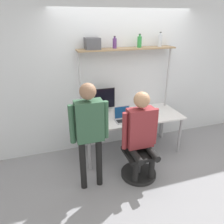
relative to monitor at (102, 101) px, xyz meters
The scene contains 14 objects.
ground_plane 1.26m from the monitor, 53.64° to the right, with size 12.00×12.00×0.00m, color gray.
wall_back 0.63m from the monitor, 23.80° to the left, with size 8.00×0.06×2.70m.
desk 0.61m from the monitor, 25.14° to the right, with size 1.81×0.79×0.73m.
shelf_unit 0.76m from the monitor, ahead, with size 1.72×0.27×1.88m.
monitor is the anchor object (origin of this frame).
laptop 0.48m from the monitor, 51.77° to the right, with size 0.29×0.23×0.23m.
cell_phone 0.73m from the monitor, 39.30° to the right, with size 0.07×0.15×0.01m.
office_chair 1.20m from the monitor, 69.92° to the right, with size 0.56×0.56×0.90m.
person_seated 1.01m from the monitor, 70.80° to the right, with size 0.57×0.48×1.40m.
person_standing 1.04m from the monitor, 114.91° to the right, with size 0.54×0.22×1.60m.
bottle_clear 1.47m from the monitor, ahead, with size 0.07×0.07×0.24m.
bottle_purple 1.00m from the monitor, ahead, with size 0.07×0.07×0.20m.
bottle_green 1.20m from the monitor, ahead, with size 0.08×0.08×0.22m.
storage_box 0.99m from the monitor, 167.42° to the left, with size 0.23×0.23×0.18m.
Camera 1 is at (-1.42, -2.89, 2.33)m, focal length 35.00 mm.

